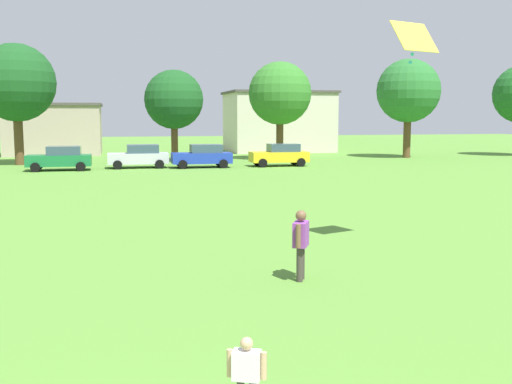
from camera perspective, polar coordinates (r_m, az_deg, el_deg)
ground_plane at (r=33.97m, az=-13.92°, el=0.60°), size 160.00×160.00×0.00m
child_kite_flyer at (r=7.78m, az=-0.88°, el=-16.38°), size 0.46×0.32×1.06m
adult_bystander at (r=13.89m, az=4.21°, el=-4.40°), size 0.51×0.70×1.62m
kite at (r=17.65m, az=14.58°, el=13.73°), size 1.47×1.03×1.16m
parked_car_green_0 at (r=44.07m, az=-17.83°, el=3.04°), size 4.30×2.02×1.68m
parked_car_silver_1 at (r=44.84m, az=-10.86°, el=3.31°), size 4.30×2.02×1.68m
parked_car_blue_2 at (r=44.55m, az=-5.01°, el=3.39°), size 4.30×2.02×1.68m
parked_car_yellow_3 at (r=45.73m, az=2.26°, el=3.51°), size 4.30×2.02×1.68m
tree_left at (r=50.22m, az=-21.52°, el=9.46°), size 5.90×5.90×9.20m
tree_center_left at (r=50.42m, az=-7.68°, el=8.54°), size 4.79×4.79×7.46m
tree_center_right at (r=52.43m, az=2.26°, el=9.18°), size 5.34×5.34×8.32m
tree_right at (r=56.58m, az=14.06°, el=9.14°), size 5.64×5.64×8.79m
house_left at (r=65.21m, az=2.08°, el=6.61°), size 10.91×8.52×6.31m
house_right at (r=63.22m, az=-18.30°, el=5.63°), size 9.12×8.26×4.96m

